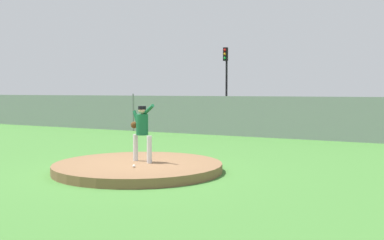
# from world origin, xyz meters

# --- Properties ---
(ground_plane) EXTENTS (80.00, 80.00, 0.00)m
(ground_plane) POSITION_xyz_m (0.00, 6.00, 0.00)
(ground_plane) COLOR #427A33
(asphalt_strip) EXTENTS (44.00, 7.00, 0.01)m
(asphalt_strip) POSITION_xyz_m (0.00, 14.50, 0.00)
(asphalt_strip) COLOR #2B2B2D
(asphalt_strip) RESTS_ON ground_plane
(pitchers_mound) EXTENTS (4.43, 4.43, 0.23)m
(pitchers_mound) POSITION_xyz_m (0.00, 0.00, 0.12)
(pitchers_mound) COLOR brown
(pitchers_mound) RESTS_ON ground_plane
(pitcher_youth) EXTENTS (0.83, 0.32, 1.55)m
(pitcher_youth) POSITION_xyz_m (-0.01, 0.19, 1.15)
(pitcher_youth) COLOR silver
(pitcher_youth) RESTS_ON pitchers_mound
(baseball) EXTENTS (0.07, 0.07, 0.07)m
(baseball) POSITION_xyz_m (0.33, -0.64, 0.27)
(baseball) COLOR white
(baseball) RESTS_ON pitchers_mound
(chainlink_fence) EXTENTS (37.19, 0.07, 1.98)m
(chainlink_fence) POSITION_xyz_m (0.00, 10.00, 0.94)
(chainlink_fence) COLOR gray
(chainlink_fence) RESTS_ON ground_plane
(parked_car_burgundy) EXTENTS (1.97, 4.49, 1.80)m
(parked_car_burgundy) POSITION_xyz_m (-6.03, 14.83, 0.85)
(parked_car_burgundy) COLOR maroon
(parked_car_burgundy) RESTS_ON ground_plane
(parked_car_silver) EXTENTS (1.92, 4.67, 1.56)m
(parked_car_silver) POSITION_xyz_m (-10.44, 14.53, 0.76)
(parked_car_silver) COLOR #B7BABF
(parked_car_silver) RESTS_ON ground_plane
(parked_car_slate) EXTENTS (1.91, 4.70, 1.72)m
(parked_car_slate) POSITION_xyz_m (3.15, 14.43, 0.82)
(parked_car_slate) COLOR slate
(parked_car_slate) RESTS_ON ground_plane
(parked_car_white) EXTENTS (1.90, 4.68, 1.71)m
(parked_car_white) POSITION_xyz_m (-0.97, 14.34, 0.82)
(parked_car_white) COLOR silver
(parked_car_white) RESTS_ON ground_plane
(traffic_cone_orange) EXTENTS (0.40, 0.40, 0.55)m
(traffic_cone_orange) POSITION_xyz_m (-2.62, 15.43, 0.26)
(traffic_cone_orange) COLOR orange
(traffic_cone_orange) RESTS_ON asphalt_strip
(traffic_light_near) EXTENTS (0.28, 0.46, 5.07)m
(traffic_light_near) POSITION_xyz_m (-5.96, 18.67, 3.45)
(traffic_light_near) COLOR black
(traffic_light_near) RESTS_ON ground_plane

